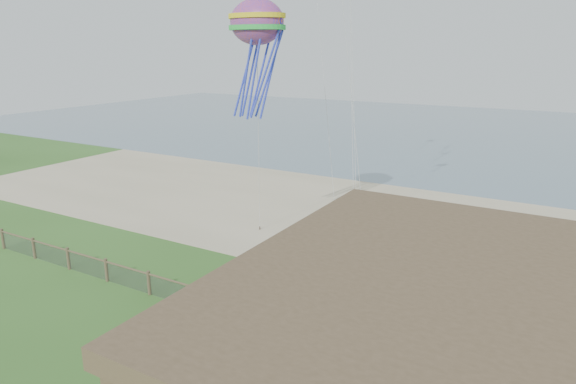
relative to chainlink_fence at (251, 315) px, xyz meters
name	(u,v)px	position (x,y,z in m)	size (l,w,h in m)	color
sand_beach	(380,222)	(0.00, 16.00, -0.55)	(72.00, 20.00, 0.02)	tan
ocean	(490,134)	(0.00, 60.00, -0.55)	(160.00, 68.00, 0.02)	slate
chainlink_fence	(251,315)	(0.00, 0.00, 0.00)	(36.20, 0.20, 1.25)	#4A3D29
octopus_kite	(257,56)	(-4.44, 7.56, 10.72)	(3.34, 2.36, 6.87)	#EE5325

